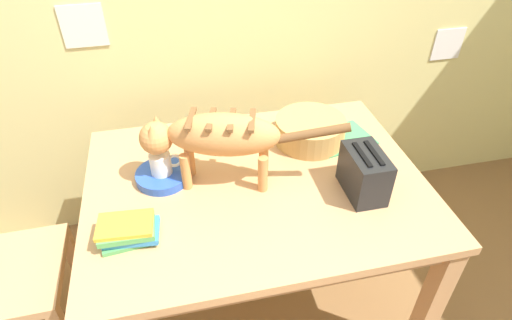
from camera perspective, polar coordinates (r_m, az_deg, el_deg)
dining_table at (r=1.66m, az=0.00°, el=-5.05°), size 1.26×0.95×0.72m
cat at (r=1.49m, az=-5.51°, el=3.12°), size 0.72×0.25×0.29m
saucer_bowl at (r=1.64m, az=-12.42°, el=-2.06°), size 0.20×0.20×0.03m
coffee_mug at (r=1.60m, az=-12.56°, el=-0.43°), size 0.12×0.08×0.08m
magazine at (r=1.86m, az=11.37°, el=2.87°), size 0.29×0.24×0.01m
book_stack at (r=1.43m, az=-16.75°, el=-9.07°), size 0.20×0.13×0.07m
wicker_basket at (r=1.80m, az=7.26°, el=4.04°), size 0.29×0.29×0.10m
toaster at (r=1.55m, az=14.33°, el=-1.73°), size 0.12×0.20×0.18m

